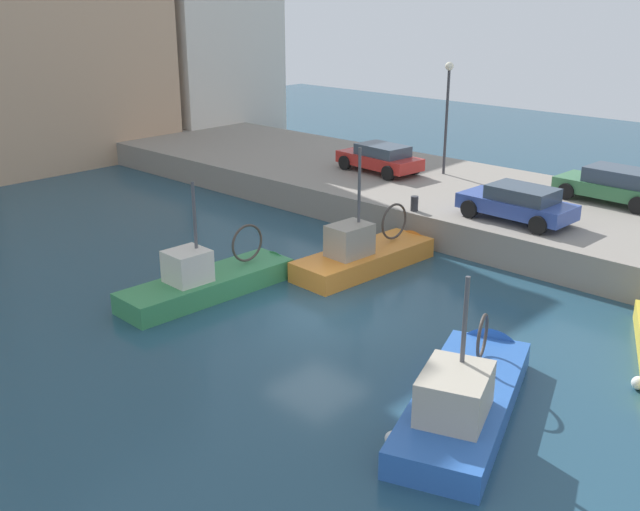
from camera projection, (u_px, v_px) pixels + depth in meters
The scene contains 11 objects.
water_surface at pixel (317, 315), 21.54m from camera, with size 80.00×80.00×0.00m, color navy.
quay_wall at pixel (518, 214), 29.24m from camera, with size 9.00×56.00×1.20m, color gray.
fishing_boat_green at pixel (217, 288), 23.18m from camera, with size 6.59×2.01×4.37m.
fishing_boat_blue at pixel (467, 402), 16.73m from camera, with size 6.91×4.01×4.38m.
fishing_boat_orange at pixel (371, 262), 25.31m from camera, with size 6.21×2.21×4.97m.
parked_car_red at pixel (380, 158), 33.05m from camera, with size 2.17×4.10×1.25m.
parked_car_blue at pixel (518, 203), 26.03m from camera, with size 2.01×4.07×1.27m.
parked_car_green at pixel (614, 185), 28.34m from camera, with size 2.11×4.19×1.35m.
mooring_bollard_mid at pixel (414, 204), 27.38m from camera, with size 0.28×0.28×0.55m, color #2D2D33.
quay_streetlamp at pixel (448, 100), 31.90m from camera, with size 0.36×0.36×4.83m.
waterfront_building_west at pixel (195, 34), 46.55m from camera, with size 7.96×8.60×12.57m.
Camera 1 is at (-14.31, -13.53, 8.89)m, focal length 41.77 mm.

